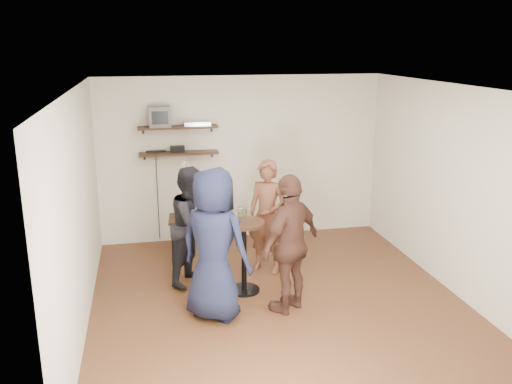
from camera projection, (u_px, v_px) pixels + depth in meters
room at (281, 202)px, 6.27m from camera, size 4.58×5.08×2.68m
shelf_upper at (178, 127)px, 8.17m from camera, size 1.20×0.25×0.04m
shelf_lower at (179, 153)px, 8.27m from camera, size 1.20×0.25×0.04m
crt_monitor at (160, 117)px, 8.07m from camera, size 0.32×0.30×0.30m
dvd_deck at (197, 123)px, 8.21m from camera, size 0.40×0.24×0.06m
radio at (177, 149)px, 8.25m from camera, size 0.22×0.10×0.10m
power_strip at (156, 151)px, 8.24m from camera, size 0.30×0.05×0.03m
side_table at (186, 224)px, 8.00m from camera, size 0.54×0.54×0.60m
vase_lilies at (185, 199)px, 7.89m from camera, size 0.19×0.19×0.90m
drinks_table at (244, 247)px, 6.80m from camera, size 0.51×0.51×0.94m
wine_glass_fl at (240, 213)px, 6.62m from camera, size 0.06×0.06×0.19m
wine_glass_fr at (249, 212)px, 6.65m from camera, size 0.07×0.07×0.20m
wine_glass_bl at (240, 211)px, 6.72m from camera, size 0.06×0.06×0.19m
wine_glass_br at (245, 210)px, 6.69m from camera, size 0.07×0.07×0.21m
person_plaid at (267, 217)px, 7.39m from camera, size 0.69×0.65×1.58m
person_dark at (193, 225)px, 7.04m from camera, size 0.93×0.97×1.57m
person_navy at (214, 245)px, 6.09m from camera, size 1.03×0.98×1.77m
person_brown at (291, 244)px, 6.28m from camera, size 1.02×0.91×1.66m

